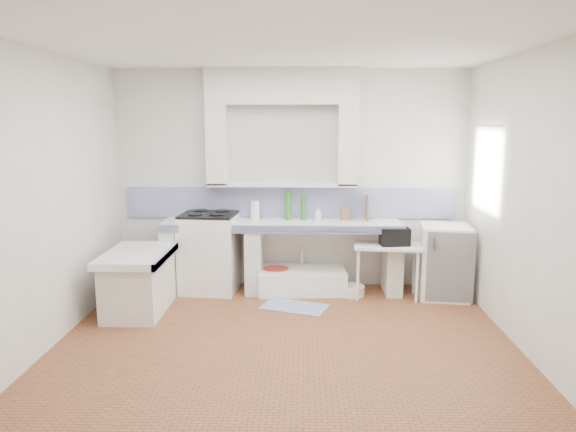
{
  "coord_description": "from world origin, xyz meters",
  "views": [
    {
      "loc": [
        0.18,
        -4.95,
        2.16
      ],
      "look_at": [
        0.0,
        1.0,
        1.1
      ],
      "focal_mm": 33.63,
      "sensor_mm": 36.0,
      "label": 1
    }
  ],
  "objects_px": {
    "stove": "(210,253)",
    "fridge": "(444,261)",
    "sink": "(302,281)",
    "side_table": "(387,271)"
  },
  "relations": [
    {
      "from": "stove",
      "to": "fridge",
      "type": "height_order",
      "value": "stove"
    },
    {
      "from": "stove",
      "to": "side_table",
      "type": "distance_m",
      "value": 2.24
    },
    {
      "from": "stove",
      "to": "sink",
      "type": "distance_m",
      "value": 1.23
    },
    {
      "from": "sink",
      "to": "fridge",
      "type": "distance_m",
      "value": 1.79
    },
    {
      "from": "stove",
      "to": "side_table",
      "type": "xyz_separation_m",
      "value": [
        2.22,
        -0.23,
        -0.15
      ]
    },
    {
      "from": "side_table",
      "to": "sink",
      "type": "bearing_deg",
      "value": 174.65
    },
    {
      "from": "side_table",
      "to": "stove",
      "type": "bearing_deg",
      "value": 179.6
    },
    {
      "from": "sink",
      "to": "side_table",
      "type": "bearing_deg",
      "value": -14.57
    },
    {
      "from": "fridge",
      "to": "stove",
      "type": "bearing_deg",
      "value": -176.52
    },
    {
      "from": "stove",
      "to": "sink",
      "type": "relative_size",
      "value": 0.89
    }
  ]
}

